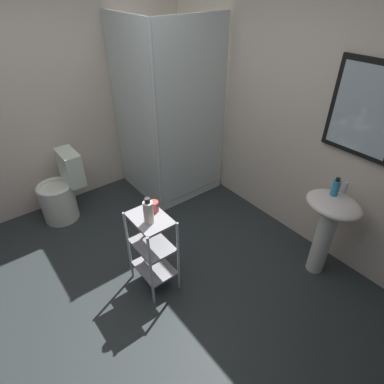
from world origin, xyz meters
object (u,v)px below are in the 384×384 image
pedestal_sink (329,220)px  lotion_bottle_white (148,212)px  storage_cart (152,246)px  hand_soap_bottle (336,188)px  toilet (61,193)px  rinse_cup (154,206)px  shower_stall (168,156)px

pedestal_sink → lotion_bottle_white: bearing=-119.7°
pedestal_sink → storage_cart: size_ratio=1.09×
storage_cart → hand_soap_bottle: hand_soap_bottle is taller
pedestal_sink → toilet: size_ratio=1.07×
pedestal_sink → storage_cart: (-0.78, -1.26, -0.14)m
pedestal_sink → rinse_cup: 1.46m
toilet → rinse_cup: size_ratio=8.85×
storage_cart → toilet: bearing=-168.8°
pedestal_sink → hand_soap_bottle: (-0.04, 0.03, 0.30)m
rinse_cup → toilet: bearing=-165.4°
pedestal_sink → lotion_bottle_white: lotion_bottle_white is taller
shower_stall → pedestal_sink: bearing=8.8°
shower_stall → storage_cart: (1.17, -0.96, -0.03)m
storage_cart → lotion_bottle_white: bearing=-33.5°
shower_stall → hand_soap_bottle: (1.91, 0.33, 0.42)m
shower_stall → lotion_bottle_white: (1.21, -0.99, 0.37)m
toilet → storage_cart: (1.42, 0.28, 0.12)m
shower_stall → toilet: size_ratio=2.63×
pedestal_sink → lotion_bottle_white: (-0.74, -1.29, 0.26)m
shower_stall → toilet: (-0.25, -1.24, -0.15)m
toilet → hand_soap_bottle: size_ratio=4.82×
pedestal_sink → hand_soap_bottle: 0.30m
rinse_cup → shower_stall: bearing=141.6°
shower_stall → toilet: shower_stall is taller
pedestal_sink → rinse_cup: size_ratio=9.43×
storage_cart → hand_soap_bottle: bearing=60.2°
toilet → lotion_bottle_white: lotion_bottle_white is taller
lotion_bottle_white → rinse_cup: bearing=133.0°
lotion_bottle_white → shower_stall: bearing=140.8°
toilet → lotion_bottle_white: size_ratio=3.46×
hand_soap_bottle → lotion_bottle_white: 1.49m
hand_soap_bottle → shower_stall: bearing=-170.2°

